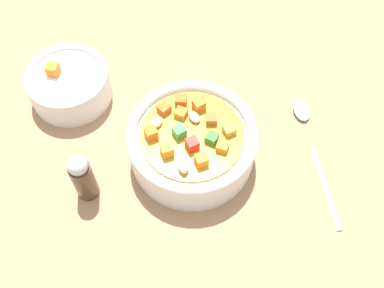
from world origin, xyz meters
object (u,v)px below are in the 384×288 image
object	(u,v)px
side_bowl_small	(69,84)
pepper_shaker	(83,177)
soup_bowl_main	(192,143)
spoon	(311,139)

from	to	relation	value
side_bowl_small	pepper_shaker	distance (cm)	15.94
side_bowl_small	pepper_shaker	bearing A→B (deg)	-36.46
soup_bowl_main	side_bowl_small	bearing A→B (deg)	-171.53
soup_bowl_main	pepper_shaker	size ratio (longest dim) A/B	2.02
spoon	pepper_shaker	world-z (taller)	pepper_shaker
spoon	soup_bowl_main	bearing A→B (deg)	89.85
side_bowl_small	pepper_shaker	size ratio (longest dim) A/B	1.40
spoon	pepper_shaker	bearing A→B (deg)	96.23
soup_bowl_main	pepper_shaker	distance (cm)	14.23
spoon	side_bowl_small	bearing A→B (deg)	68.65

